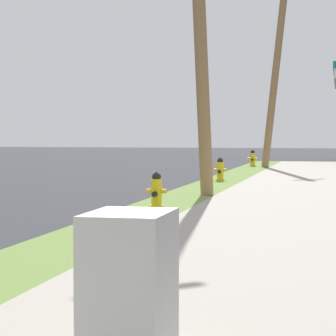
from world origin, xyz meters
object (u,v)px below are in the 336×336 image
object	(u,v)px
fire_hydrant_second	(156,192)
utility_pole_background	(276,68)
utility_cabinet	(129,302)
fire_hydrant_fourth	(253,159)
fire_hydrant_third	(220,171)

from	to	relation	value
fire_hydrant_second	utility_pole_background	world-z (taller)	utility_pole_background
fire_hydrant_second	utility_cabinet	bearing A→B (deg)	-77.74
fire_hydrant_second	fire_hydrant_fourth	world-z (taller)	same
fire_hydrant_third	utility_cabinet	world-z (taller)	utility_cabinet
fire_hydrant_fourth	fire_hydrant_third	bearing A→B (deg)	-89.34
utility_cabinet	fire_hydrant_third	bearing A→B (deg)	96.87
fire_hydrant_second	fire_hydrant_third	bearing A→B (deg)	90.34
fire_hydrant_third	utility_pole_background	bearing A→B (deg)	84.66
fire_hydrant_third	fire_hydrant_fourth	xyz separation A→B (m)	(-0.12, 10.90, 0.00)
utility_cabinet	fire_hydrant_second	bearing A→B (deg)	102.26
fire_hydrant_second	fire_hydrant_fourth	size ratio (longest dim) A/B	1.00
fire_hydrant_second	utility_cabinet	world-z (taller)	utility_cabinet
fire_hydrant_second	utility_pole_background	bearing A→B (deg)	87.34
fire_hydrant_third	utility_cabinet	size ratio (longest dim) A/B	0.70
fire_hydrant_fourth	utility_cabinet	size ratio (longest dim) A/B	0.70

